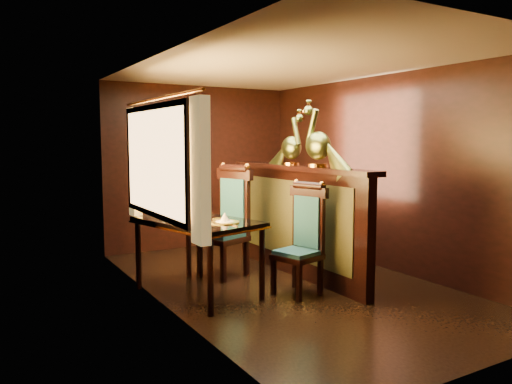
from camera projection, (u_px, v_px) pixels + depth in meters
ground at (289, 284)px, 5.79m from camera, size 5.00×5.00×0.00m
room_shell at (283, 148)px, 5.59m from camera, size 3.04×5.04×2.52m
partition at (297, 218)px, 6.13m from camera, size 0.26×2.70×1.36m
dining_table at (197, 226)px, 5.35m from camera, size 1.17×1.56×1.02m
chair_left at (304, 235)px, 5.44m from camera, size 0.54×0.56×1.23m
chair_right at (230, 217)px, 6.17m from camera, size 0.64×0.65×1.39m
peacock_left at (318, 133)px, 5.68m from camera, size 0.24×0.65×0.78m
peacock_right at (291, 138)px, 6.15m from camera, size 0.21×0.57×0.68m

